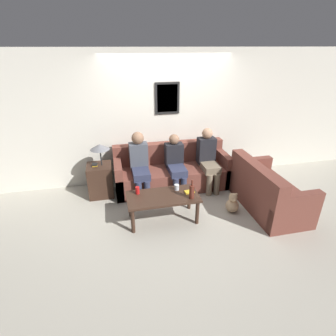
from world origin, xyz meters
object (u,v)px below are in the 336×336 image
Objects in this scene: coffee_table at (163,199)px; person_left at (140,162)px; person_middle at (176,162)px; teddy_bear at (232,204)px; drinking_glass at (177,187)px; wine_bottle at (192,191)px; couch_main at (172,172)px; person_right at (208,157)px; couch_side at (267,192)px.

coffee_table is 1.02m from person_left.
person_middle is (0.68, -0.03, -0.05)m from person_left.
drinking_glass is at bearing 170.20° from teddy_bear.
person_left is at bearing 120.86° from wine_bottle.
person_middle is 3.13× the size of teddy_bear.
coffee_table is at bearing -115.55° from person_middle.
person_right is (0.69, -0.18, 0.34)m from couch_main.
drinking_glass is (-0.16, 0.30, -0.07)m from wine_bottle.
person_left is at bearing 146.10° from teddy_bear.
person_right reaches higher than coffee_table.
person_left is 1.08× the size of person_middle.
person_middle is at bearing 129.22° from teddy_bear.
teddy_bear is at bearing -9.80° from drinking_glass.
couch_main is at bearing 51.16° from couch_side.
coffee_table is 1.04m from person_middle.
person_left is at bearing 121.79° from drinking_glass.
person_right is at bearing 58.38° from wine_bottle.
drinking_glass is at bearing -102.85° from person_middle.
wine_bottle is 0.27× the size of person_right.
person_middle reaches higher than coffee_table.
coffee_table is 0.49m from wine_bottle.
drinking_glass is 0.27× the size of teddy_bear.
person_right is (0.65, 0.00, 0.04)m from person_middle.
teddy_bear is (0.79, 0.14, -0.42)m from wine_bottle.
couch_side reaches higher than teddy_bear.
wine_bottle is at bearing -89.16° from couch_main.
person_right is at bearing -1.23° from person_left.
couch_main is at bearing 13.24° from person_left.
couch_side reaches higher than coffee_table.
person_left reaches higher than wine_bottle.
person_right reaches higher than couch_main.
drinking_glass is (0.26, 0.14, 0.11)m from coffee_table.
person_left is (-0.65, -0.15, 0.35)m from couch_main.
wine_bottle is 0.91m from teddy_bear.
person_left is at bearing 104.41° from coffee_table.
teddy_bear is (0.81, -1.13, -0.15)m from couch_main.
couch_main and couch_side have the same top height.
teddy_bear is (-0.62, 0.02, -0.15)m from couch_side.
wine_bottle is at bearing -121.62° from person_right.
couch_side is 2.33m from person_left.
person_right is at bearing 37.34° from couch_side.
couch_side is at bearing -1.62° from teddy_bear.
couch_main is 1.84m from couch_side.
coffee_table is at bearing 158.48° from wine_bottle.
teddy_bear is at bearing 88.38° from couch_side.
coffee_table is 3.60× the size of wine_bottle.
wine_bottle is 0.27× the size of person_left.
person_left is at bearing 177.40° from person_middle.
coffee_table is 0.31m from drinking_glass.
drinking_glass is 1.15m from person_right.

